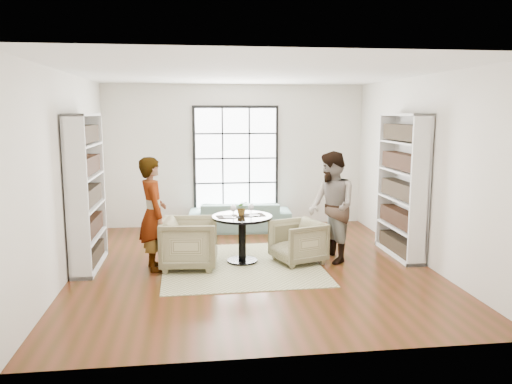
{
  "coord_description": "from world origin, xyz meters",
  "views": [
    {
      "loc": [
        -0.92,
        -7.59,
        2.41
      ],
      "look_at": [
        0.1,
        0.4,
        1.13
      ],
      "focal_mm": 35.0,
      "sensor_mm": 36.0,
      "label": 1
    }
  ],
  "objects": [
    {
      "name": "person_left",
      "position": [
        -1.54,
        0.05,
        0.88
      ],
      "size": [
        0.57,
        0.72,
        1.75
      ],
      "primitive_type": "imported",
      "rotation": [
        0.0,
        0.0,
        1.83
      ],
      "color": "gray",
      "rests_on": "ground"
    },
    {
      "name": "flower_centerpiece",
      "position": [
        -0.14,
        0.28,
        0.89
      ],
      "size": [
        0.23,
        0.21,
        0.24
      ],
      "primitive_type": "imported",
      "rotation": [
        0.0,
        0.0,
        -0.12
      ],
      "color": "gray",
      "rests_on": "pedestal_table"
    },
    {
      "name": "person_right",
      "position": [
        1.3,
        0.1,
        0.9
      ],
      "size": [
        0.8,
        0.96,
        1.8
      ],
      "primitive_type": "imported",
      "rotation": [
        0.0,
        0.0,
        -1.43
      ],
      "color": "gray",
      "rests_on": "ground"
    },
    {
      "name": "armchair_left",
      "position": [
        -0.99,
        0.05,
        0.39
      ],
      "size": [
        0.93,
        0.91,
        0.79
      ],
      "primitive_type": "imported",
      "rotation": [
        0.0,
        0.0,
        1.49
      ],
      "color": "tan",
      "rests_on": "ground"
    },
    {
      "name": "armchair_right",
      "position": [
        0.75,
        0.1,
        0.34
      ],
      "size": [
        0.95,
        0.93,
        0.69
      ],
      "primitive_type": "imported",
      "rotation": [
        0.0,
        0.0,
        -1.24
      ],
      "color": "#C3B98B",
      "rests_on": "ground"
    },
    {
      "name": "rug",
      "position": [
        -0.17,
        0.06,
        0.01
      ],
      "size": [
        2.52,
        2.52,
        0.01
      ],
      "primitive_type": "cube",
      "rotation": [
        0.0,
        0.0,
        0.02
      ],
      "color": "#B5B288",
      "rests_on": "ground"
    },
    {
      "name": "sofa",
      "position": [
        0.03,
        2.45,
        0.3
      ],
      "size": [
        2.11,
        0.93,
        0.6
      ],
      "primitive_type": "imported",
      "rotation": [
        0.0,
        0.0,
        3.08
      ],
      "color": "#769D92",
      "rests_on": "ground"
    },
    {
      "name": "placemat_left",
      "position": [
        -0.38,
        0.18,
        0.77
      ],
      "size": [
        0.37,
        0.3,
        0.01
      ],
      "primitive_type": "cube",
      "rotation": [
        0.0,
        0.0,
        0.13
      ],
      "color": "#292623",
      "rests_on": "pedestal_table"
    },
    {
      "name": "pedestal_table",
      "position": [
        -0.15,
        0.23,
        0.56
      ],
      "size": [
        0.97,
        0.97,
        0.77
      ],
      "rotation": [
        0.0,
        0.0,
        0.13
      ],
      "color": "black",
      "rests_on": "ground"
    },
    {
      "name": "placemat_right",
      "position": [
        0.04,
        0.25,
        0.77
      ],
      "size": [
        0.37,
        0.3,
        0.01
      ],
      "primitive_type": "cube",
      "rotation": [
        0.0,
        0.0,
        0.13
      ],
      "color": "#292623",
      "rests_on": "pedestal_table"
    },
    {
      "name": "wine_glass_left",
      "position": [
        -0.3,
        0.07,
        0.92
      ],
      "size": [
        0.1,
        0.1,
        0.21
      ],
      "color": "silver",
      "rests_on": "pedestal_table"
    },
    {
      "name": "cutlery_left",
      "position": [
        -0.38,
        0.18,
        0.78
      ],
      "size": [
        0.17,
        0.24,
        0.01
      ],
      "primitive_type": null,
      "rotation": [
        0.0,
        0.0,
        0.13
      ],
      "color": "silver",
      "rests_on": "placemat_left"
    },
    {
      "name": "ground",
      "position": [
        0.0,
        0.0,
        0.0
      ],
      "size": [
        6.0,
        6.0,
        0.0
      ],
      "primitive_type": "plane",
      "color": "#552714"
    },
    {
      "name": "room_shell",
      "position": [
        0.0,
        0.54,
        1.26
      ],
      "size": [
        6.0,
        6.01,
        6.0
      ],
      "color": "silver",
      "rests_on": "ground"
    },
    {
      "name": "cutlery_right",
      "position": [
        0.04,
        0.25,
        0.78
      ],
      "size": [
        0.17,
        0.24,
        0.01
      ],
      "primitive_type": null,
      "rotation": [
        0.0,
        0.0,
        0.13
      ],
      "color": "silver",
      "rests_on": "placemat_right"
    },
    {
      "name": "wine_glass_right",
      "position": [
        -0.01,
        0.15,
        0.92
      ],
      "size": [
        0.09,
        0.09,
        0.21
      ],
      "color": "silver",
      "rests_on": "pedestal_table"
    }
  ]
}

